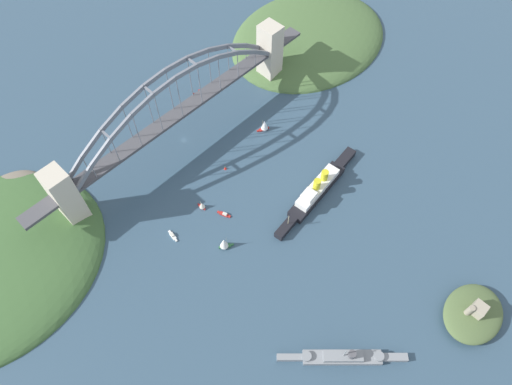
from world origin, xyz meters
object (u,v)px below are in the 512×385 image
small_boat_0 (264,125)px  small_boat_1 (173,236)px  harbor_arch_bridge (179,114)px  seaplane_taxiing_near_bridge (199,95)px  small_boat_2 (224,243)px  naval_cruiser (343,357)px  small_boat_3 (202,205)px  ocean_liner (317,189)px  small_boat_4 (224,214)px  fort_island_mid_harbor (473,313)px  channel_marker_buoy (225,168)px

small_boat_0 → small_boat_1: size_ratio=1.10×
harbor_arch_bridge → seaplane_taxiing_near_bridge: 53.46m
small_boat_0 → small_boat_2: size_ratio=0.93×
naval_cruiser → small_boat_3: size_ratio=7.82×
ocean_liner → small_boat_4: size_ratio=9.29×
ocean_liner → small_boat_4: bearing=-30.7°
harbor_arch_bridge → small_boat_3: bearing=60.4°
small_boat_1 → small_boat_2: (-19.07, 31.33, 4.87)m
naval_cruiser → small_boat_4: 122.30m
naval_cruiser → small_boat_3: (-12.38, -136.15, 0.50)m
small_boat_0 → small_boat_2: small_boat_2 is taller
ocean_liner → naval_cruiser: (78.50, 85.56, -2.14)m
small_boat_0 → fort_island_mid_harbor: bearing=83.9°
ocean_liner → small_boat_1: 107.19m
fort_island_mid_harbor → seaplane_taxiing_near_bridge: bearing=-91.8°
small_boat_4 → naval_cruiser: bearing=81.0°
naval_cruiser → fort_island_mid_harbor: size_ratio=1.37×
fort_island_mid_harbor → small_boat_4: 171.29m
ocean_liner → small_boat_3: ocean_liner is taller
seaplane_taxiing_near_bridge → small_boat_3: 108.48m
fort_island_mid_harbor → small_boat_0: 196.85m
ocean_liner → fort_island_mid_harbor: ocean_liner is taller
fort_island_mid_harbor → small_boat_3: bearing=-70.6°
small_boat_2 → small_boat_0: bearing=-151.1°
harbor_arch_bridge → small_boat_1: (61.54, 58.80, -28.19)m
ocean_liner → small_boat_1: ocean_liner is taller
small_boat_2 → fort_island_mid_harbor: bearing=116.9°
fort_island_mid_harbor → channel_marker_buoy: fort_island_mid_harbor is taller
seaplane_taxiing_near_bridge → channel_marker_buoy: 78.09m
small_boat_1 → small_boat_4: size_ratio=1.00×
fort_island_mid_harbor → small_boat_4: bearing=-71.0°
small_boat_4 → seaplane_taxiing_near_bridge: bearing=-123.3°
harbor_arch_bridge → channel_marker_buoy: harbor_arch_bridge is taller
ocean_liner → small_boat_3: bearing=-37.4°
channel_marker_buoy → fort_island_mid_harbor: bearing=98.3°
naval_cruiser → channel_marker_buoy: bearing=-107.6°
seaplane_taxiing_near_bridge → small_boat_2: small_boat_2 is taller
small_boat_0 → channel_marker_buoy: 49.15m
harbor_arch_bridge → naval_cruiser: bearing=77.0°
small_boat_2 → small_boat_4: 25.47m
small_boat_4 → channel_marker_buoy: (-28.13, -28.18, 0.38)m
ocean_liner → channel_marker_buoy: size_ratio=34.38×
naval_cruiser → channel_marker_buoy: size_ratio=21.07×
small_boat_4 → channel_marker_buoy: 39.81m
ocean_liner → small_boat_1: (95.54, -48.39, -4.41)m
naval_cruiser → seaplane_taxiing_near_bridge: 233.62m
seaplane_taxiing_near_bridge → harbor_arch_bridge: bearing=33.4°
fort_island_mid_harbor → small_boat_0: bearing=-96.1°
small_boat_2 → small_boat_3: size_ratio=1.63×
small_boat_2 → channel_marker_buoy: size_ratio=4.38×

